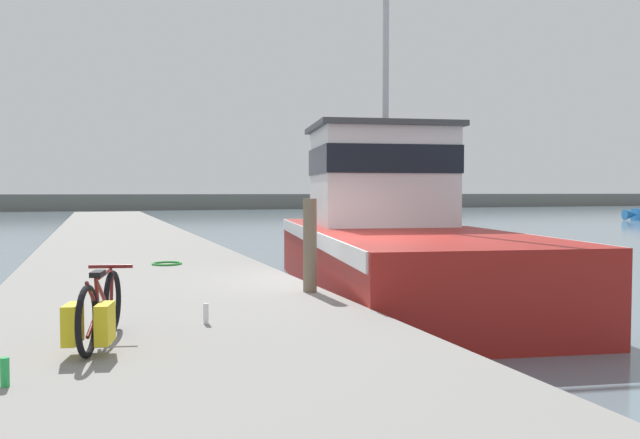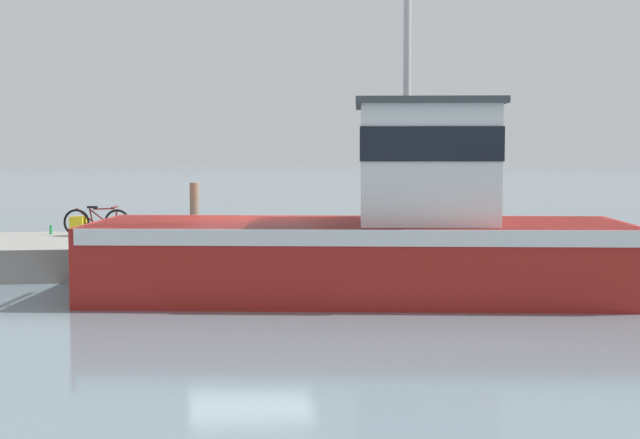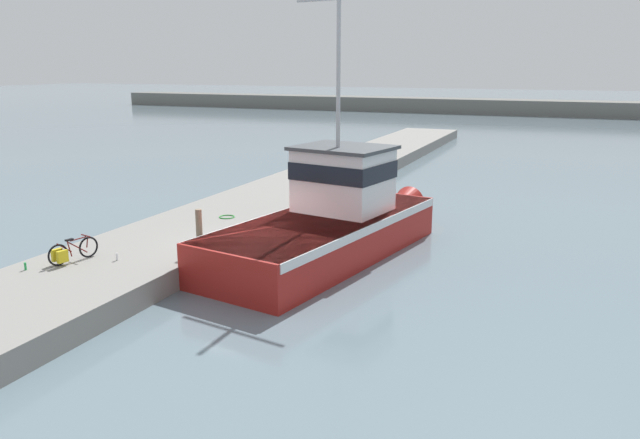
{
  "view_description": "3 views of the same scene",
  "coord_description": "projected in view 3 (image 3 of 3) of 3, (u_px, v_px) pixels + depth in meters",
  "views": [
    {
      "loc": [
        -4.23,
        -9.72,
        2.17
      ],
      "look_at": [
        -0.58,
        0.36,
        1.7
      ],
      "focal_mm": 35.0,
      "sensor_mm": 36.0,
      "label": 1
    },
    {
      "loc": [
        19.76,
        -1.4,
        2.77
      ],
      "look_at": [
        0.35,
        1.38,
        1.38
      ],
      "focal_mm": 55.0,
      "sensor_mm": 36.0,
      "label": 2
    },
    {
      "loc": [
        9.47,
        -16.93,
        6.42
      ],
      "look_at": [
        1.66,
        1.66,
        1.4
      ],
      "focal_mm": 35.0,
      "sensor_mm": 36.0,
      "label": 3
    }
  ],
  "objects": [
    {
      "name": "water_bottle_on_curb",
      "position": [
        117.0,
        257.0,
        18.7
      ],
      "size": [
        0.06,
        0.06,
        0.23
      ],
      "primitive_type": "cylinder",
      "color": "silver",
      "rests_on": "dock_pier"
    },
    {
      "name": "hose_coil",
      "position": [
        227.0,
        217.0,
        24.0
      ],
      "size": [
        0.6,
        0.6,
        0.04
      ],
      "primitive_type": "torus",
      "color": "green",
      "rests_on": "dock_pier"
    },
    {
      "name": "ground_plane",
      "position": [
        253.0,
        268.0,
        20.26
      ],
      "size": [
        320.0,
        320.0,
        0.0
      ],
      "primitive_type": "plane",
      "color": "slate"
    },
    {
      "name": "bicycle_touring",
      "position": [
        69.0,
        252.0,
        18.44
      ],
      "size": [
        0.66,
        1.62,
        0.72
      ],
      "rotation": [
        0.0,
        0.0,
        -0.24
      ],
      "color": "black",
      "rests_on": "dock_pier"
    },
    {
      "name": "dock_pier",
      "position": [
        168.0,
        246.0,
        21.42
      ],
      "size": [
        4.66,
        80.0,
        0.71
      ],
      "primitive_type": "cube",
      "color": "gray",
      "rests_on": "ground_plane"
    },
    {
      "name": "mooring_post",
      "position": [
        199.0,
        231.0,
        19.42
      ],
      "size": [
        0.2,
        0.2,
        1.37
      ],
      "primitive_type": "cylinder",
      "color": "#756651",
      "rests_on": "dock_pier"
    },
    {
      "name": "water_bottle_by_bike",
      "position": [
        25.0,
        266.0,
        17.83
      ],
      "size": [
        0.07,
        0.07,
        0.22
      ],
      "primitive_type": "cylinder",
      "color": "green",
      "rests_on": "dock_pier"
    },
    {
      "name": "fishing_boat_main",
      "position": [
        332.0,
        219.0,
        21.48
      ],
      "size": [
        5.41,
        12.05,
        10.09
      ],
      "rotation": [
        0.0,
        0.0,
        -0.18
      ],
      "color": "maroon",
      "rests_on": "ground_plane"
    }
  ]
}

